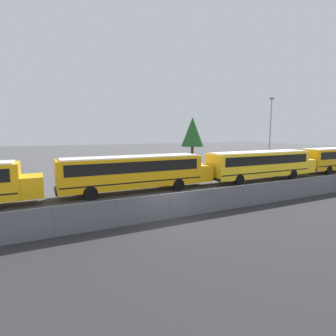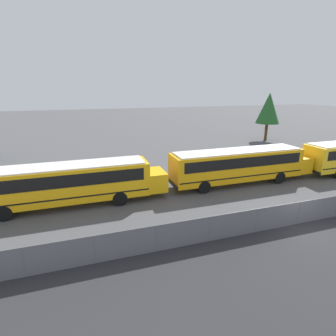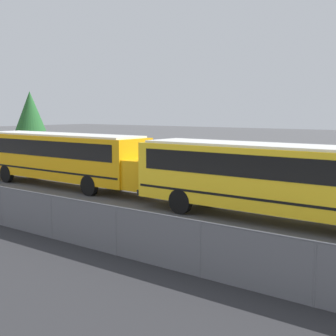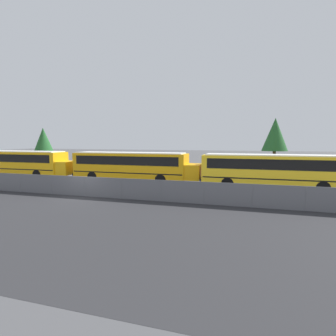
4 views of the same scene
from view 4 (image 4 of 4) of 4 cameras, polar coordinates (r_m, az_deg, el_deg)
ground_plane at (r=21.24m, az=-17.64°, el=-5.88°), size 200.00×200.00×0.00m
road_strip at (r=16.74m, az=-29.25°, el=-9.52°), size 144.47×12.00×0.01m
fence at (r=21.10m, az=-17.71°, el=-3.80°), size 110.54×0.07×1.53m
school_bus_2 at (r=35.36m, az=-29.47°, el=1.28°), size 13.51×2.60×3.07m
school_bus_3 at (r=27.27m, az=-7.74°, el=0.84°), size 13.51×2.60×3.07m
school_bus_4 at (r=24.53m, az=22.39°, el=-0.12°), size 13.51×2.60×3.07m
tree_1 at (r=53.93m, az=-25.49°, el=5.47°), size 3.52×3.52×6.66m
tree_2 at (r=41.08m, az=22.27°, el=6.72°), size 3.64×3.64×7.52m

